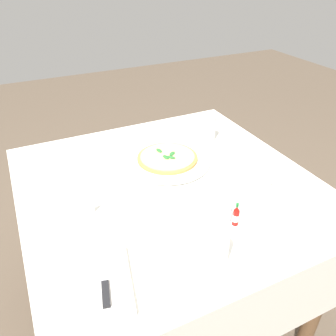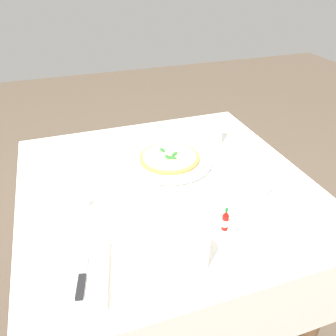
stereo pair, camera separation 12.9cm
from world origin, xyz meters
name	(u,v)px [view 2 (the right image)]	position (x,y,z in m)	size (l,w,h in m)	color
ground_plane	(167,308)	(0.00, 0.00, 0.00)	(8.00, 8.00, 0.00)	brown
dining_table	(166,212)	(0.00, 0.00, 0.61)	(1.06, 1.06, 0.75)	white
pizza_plate	(170,160)	(0.13, -0.06, 0.76)	(0.35, 0.35, 0.02)	white
pizza	(170,157)	(0.13, -0.06, 0.78)	(0.25, 0.25, 0.02)	#C68E47
coffee_cup_center_back	(256,192)	(-0.19, -0.26, 0.78)	(0.13, 0.13, 0.06)	white
coffee_cup_left_edge	(283,232)	(-0.39, -0.23, 0.78)	(0.13, 0.13, 0.06)	white
water_glass_back_corner	(214,132)	(0.24, -0.31, 0.80)	(0.07, 0.07, 0.12)	white
water_glass_near_right	(196,252)	(-0.40, 0.05, 0.80)	(0.07, 0.07, 0.11)	white
napkin_folded	(84,275)	(-0.35, 0.35, 0.76)	(0.24, 0.17, 0.02)	white
dinner_knife	(83,271)	(-0.34, 0.35, 0.78)	(0.19, 0.06, 0.01)	silver
hot_sauce_bottle	(225,221)	(-0.30, -0.09, 0.79)	(0.02, 0.02, 0.08)	#B7140F
salt_shaker	(218,218)	(-0.27, -0.08, 0.78)	(0.03, 0.03, 0.06)	white
pepper_shaker	(232,228)	(-0.32, -0.10, 0.78)	(0.03, 0.03, 0.06)	white
menu_card	(74,203)	(-0.05, 0.34, 0.78)	(0.01, 0.09, 0.06)	white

